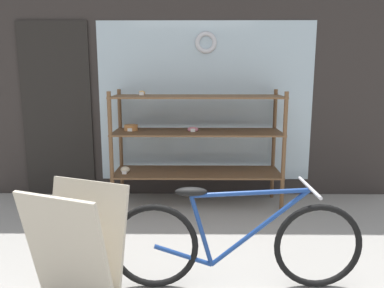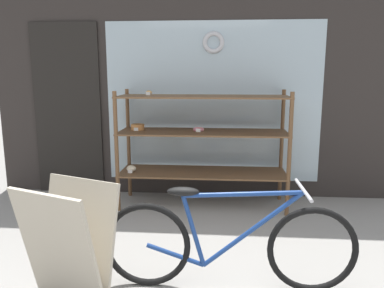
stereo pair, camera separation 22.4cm
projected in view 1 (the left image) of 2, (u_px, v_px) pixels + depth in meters
name	position (u px, v px, depth m)	size (l,w,h in m)	color
storefront_facade	(185.00, 63.00, 4.46)	(4.98, 0.13, 3.33)	#2D2826
display_case	(195.00, 136.00, 4.20)	(1.88, 0.57, 1.32)	brown
bicycle	(235.00, 242.00, 2.61)	(1.77, 0.46, 0.75)	black
sandwich_board	(76.00, 248.00, 2.38)	(0.68, 0.56, 0.80)	#B2A893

